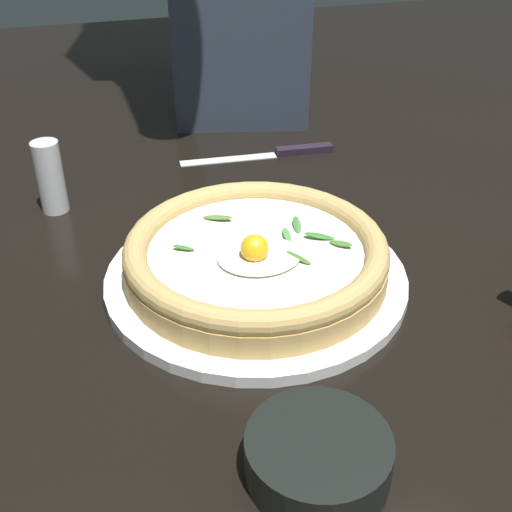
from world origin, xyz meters
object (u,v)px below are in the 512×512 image
table_knife (281,153)px  pepper_shaker (50,177)px  pizza (256,255)px  side_bowl (318,456)px

table_knife → pepper_shaker: size_ratio=2.48×
pepper_shaker → pizza: bearing=-48.5°
pizza → pepper_shaker: pepper_shaker is taller
table_knife → pepper_shaker: 0.32m
side_bowl → pepper_shaker: pepper_shaker is taller
pepper_shaker → side_bowl: bearing=-69.9°
table_knife → pepper_shaker: (-0.31, -0.08, 0.04)m
pizza → pepper_shaker: (-0.19, 0.21, 0.01)m
pizza → table_knife: 0.32m
pizza → table_knife: size_ratio=1.20×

